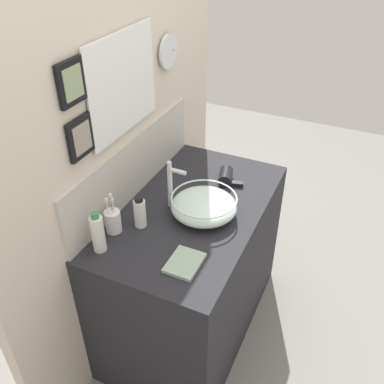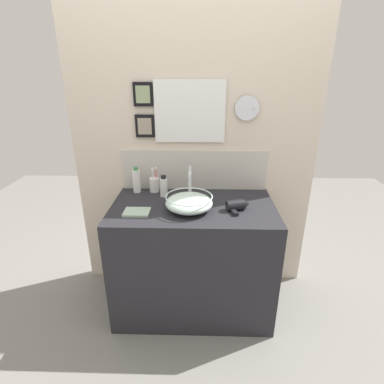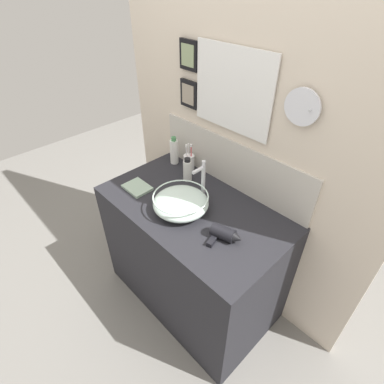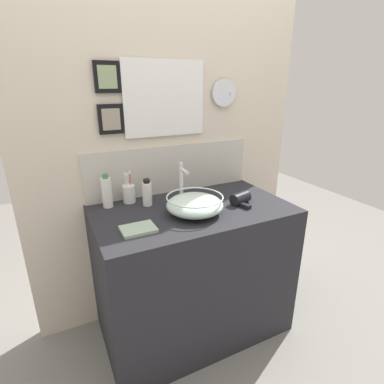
# 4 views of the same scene
# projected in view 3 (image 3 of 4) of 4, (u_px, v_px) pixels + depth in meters

# --- Properties ---
(ground_plane) EXTENTS (6.00, 6.00, 0.00)m
(ground_plane) POSITION_uv_depth(u_px,v_px,m) (193.00, 292.00, 2.23)
(ground_plane) COLOR gray
(vanity_counter) EXTENTS (1.12, 0.64, 0.84)m
(vanity_counter) POSITION_uv_depth(u_px,v_px,m) (193.00, 255.00, 1.98)
(vanity_counter) COLOR #232328
(vanity_counter) RESTS_ON ground
(back_panel) EXTENTS (1.82, 0.10, 2.37)m
(back_panel) POSITION_uv_depth(u_px,v_px,m) (237.00, 133.00, 1.70)
(back_panel) COLOR beige
(back_panel) RESTS_ON ground
(glass_bowl_sink) EXTENTS (0.31, 0.31, 0.10)m
(glass_bowl_sink) POSITION_uv_depth(u_px,v_px,m) (181.00, 203.00, 1.66)
(glass_bowl_sink) COLOR silver
(glass_bowl_sink) RESTS_ON vanity_counter
(faucet) EXTENTS (0.02, 0.09, 0.25)m
(faucet) POSITION_uv_depth(u_px,v_px,m) (202.00, 178.00, 1.70)
(faucet) COLOR silver
(faucet) RESTS_ON vanity_counter
(hair_drier) EXTENTS (0.17, 0.16, 0.07)m
(hair_drier) POSITION_uv_depth(u_px,v_px,m) (225.00, 234.00, 1.50)
(hair_drier) COLOR black
(hair_drier) RESTS_ON vanity_counter
(toothbrush_cup) EXTENTS (0.07, 0.07, 0.19)m
(toothbrush_cup) POSITION_uv_depth(u_px,v_px,m) (189.00, 162.00, 2.00)
(toothbrush_cup) COLOR white
(toothbrush_cup) RESTS_ON vanity_counter
(lotion_bottle) EXTENTS (0.05, 0.05, 0.16)m
(lotion_bottle) POSITION_uv_depth(u_px,v_px,m) (187.00, 170.00, 1.89)
(lotion_bottle) COLOR white
(lotion_bottle) RESTS_ON vanity_counter
(shampoo_bottle) EXTENTS (0.06, 0.06, 0.20)m
(shampoo_bottle) POSITION_uv_depth(u_px,v_px,m) (174.00, 151.00, 2.04)
(shampoo_bottle) COLOR white
(shampoo_bottle) RESTS_ON vanity_counter
(hand_towel) EXTENTS (0.17, 0.13, 0.02)m
(hand_towel) POSITION_uv_depth(u_px,v_px,m) (137.00, 187.00, 1.85)
(hand_towel) COLOR #99B29E
(hand_towel) RESTS_ON vanity_counter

